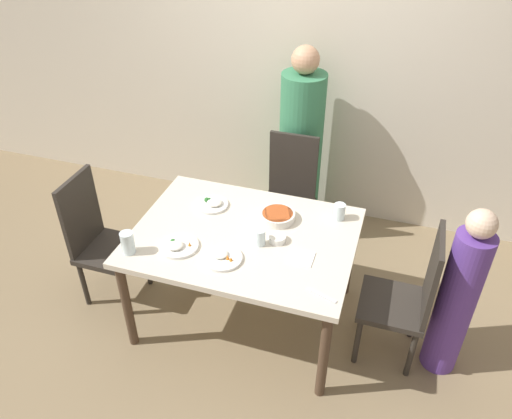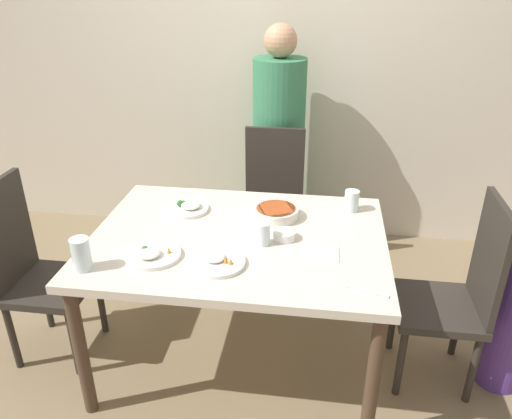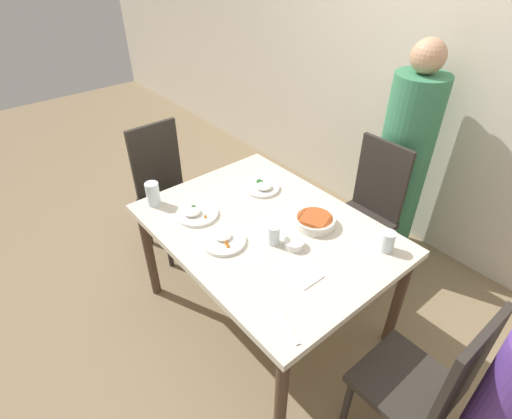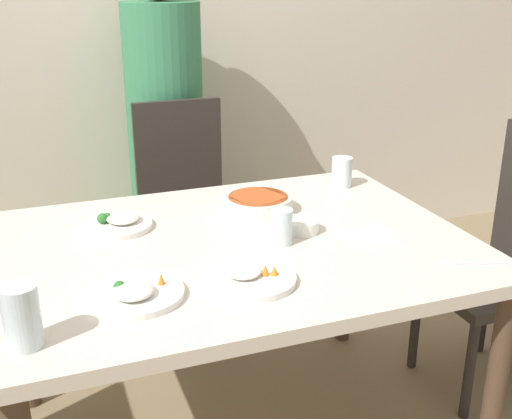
# 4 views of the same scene
# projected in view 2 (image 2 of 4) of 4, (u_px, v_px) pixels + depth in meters

# --- Properties ---
(ground_plane) EXTENTS (10.00, 10.00, 0.00)m
(ground_plane) POSITION_uv_depth(u_px,v_px,m) (240.00, 355.00, 2.69)
(ground_plane) COLOR #847051
(wall_back) EXTENTS (10.00, 0.06, 2.70)m
(wall_back) POSITION_uv_depth(u_px,v_px,m) (274.00, 53.00, 3.44)
(wall_back) COLOR beige
(wall_back) RESTS_ON ground_plane
(dining_table) EXTENTS (1.39, 1.03, 0.74)m
(dining_table) POSITION_uv_depth(u_px,v_px,m) (238.00, 249.00, 2.40)
(dining_table) COLOR beige
(dining_table) RESTS_ON ground_plane
(chair_adult_spot) EXTENTS (0.40, 0.40, 0.98)m
(chair_adult_spot) POSITION_uv_depth(u_px,v_px,m) (272.00, 203.00, 3.23)
(chair_adult_spot) COLOR #2D2823
(chair_adult_spot) RESTS_ON ground_plane
(chair_child_spot) EXTENTS (0.40, 0.40, 0.98)m
(chair_child_spot) POSITION_uv_depth(u_px,v_px,m) (458.00, 293.00, 2.35)
(chair_child_spot) COLOR #2D2823
(chair_child_spot) RESTS_ON ground_plane
(chair_empty_left) EXTENTS (0.40, 0.40, 0.98)m
(chair_empty_left) POSITION_uv_depth(u_px,v_px,m) (34.00, 269.00, 2.53)
(chair_empty_left) COLOR #2D2823
(chair_empty_left) RESTS_ON ground_plane
(person_adult) EXTENTS (0.35, 0.35, 1.58)m
(person_adult) POSITION_uv_depth(u_px,v_px,m) (278.00, 154.00, 3.43)
(person_adult) COLOR #387F56
(person_adult) RESTS_ON ground_plane
(bowl_curry) EXTENTS (0.23, 0.23, 0.05)m
(bowl_curry) POSITION_uv_depth(u_px,v_px,m) (276.00, 212.00, 2.53)
(bowl_curry) COLOR silver
(bowl_curry) RESTS_ON dining_table
(plate_rice_adult) EXTENTS (0.24, 0.24, 0.05)m
(plate_rice_adult) POSITION_uv_depth(u_px,v_px,m) (218.00, 262.00, 2.14)
(plate_rice_adult) COLOR white
(plate_rice_adult) RESTS_ON dining_table
(plate_rice_child) EXTENTS (0.24, 0.24, 0.05)m
(plate_rice_child) POSITION_uv_depth(u_px,v_px,m) (152.00, 254.00, 2.19)
(plate_rice_child) COLOR white
(plate_rice_child) RESTS_ON dining_table
(plate_noodles) EXTENTS (0.22, 0.22, 0.05)m
(plate_noodles) POSITION_uv_depth(u_px,v_px,m) (188.00, 208.00, 2.61)
(plate_noodles) COLOR white
(plate_noodles) RESTS_ON dining_table
(bowl_rice_small) EXTENTS (0.11, 0.11, 0.04)m
(bowl_rice_small) POSITION_uv_depth(u_px,v_px,m) (284.00, 235.00, 2.33)
(bowl_rice_small) COLOR white
(bowl_rice_small) RESTS_ON dining_table
(glass_water_tall) EXTENTS (0.08, 0.08, 0.11)m
(glass_water_tall) POSITION_uv_depth(u_px,v_px,m) (352.00, 201.00, 2.59)
(glass_water_tall) COLOR silver
(glass_water_tall) RESTS_ON dining_table
(glass_water_short) EXTENTS (0.08, 0.08, 0.14)m
(glass_water_short) POSITION_uv_depth(u_px,v_px,m) (81.00, 254.00, 2.08)
(glass_water_short) COLOR silver
(glass_water_short) RESTS_ON dining_table
(glass_water_center) EXTENTS (0.07, 0.07, 0.11)m
(glass_water_center) POSITION_uv_depth(u_px,v_px,m) (263.00, 234.00, 2.28)
(glass_water_center) COLOR silver
(glass_water_center) RESTS_ON dining_table
(napkin_folded) EXTENTS (0.14, 0.14, 0.01)m
(napkin_folded) POSITION_uv_depth(u_px,v_px,m) (323.00, 253.00, 2.22)
(napkin_folded) COLOR white
(napkin_folded) RESTS_ON dining_table
(fork_steel) EXTENTS (0.18, 0.08, 0.01)m
(fork_steel) POSITION_uv_depth(u_px,v_px,m) (366.00, 291.00, 1.96)
(fork_steel) COLOR silver
(fork_steel) RESTS_ON dining_table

